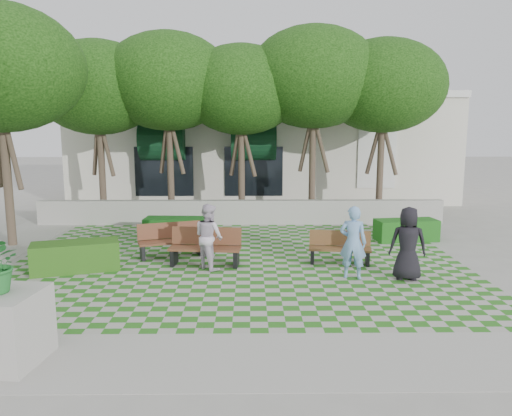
{
  "coord_description": "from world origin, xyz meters",
  "views": [
    {
      "loc": [
        0.33,
        -12.08,
        3.69
      ],
      "look_at": [
        0.5,
        1.5,
        1.4
      ],
      "focal_mm": 35.0,
      "sensor_mm": 36.0,
      "label": 1
    }
  ],
  "objects_px": {
    "hedge_west": "(76,256)",
    "planter_front": "(1,312)",
    "person_blue": "(353,242)",
    "person_white": "(209,236)",
    "person_dark": "(408,243)",
    "hedge_east": "(406,230)",
    "hedge_midleft": "(177,229)",
    "bench_mid": "(205,247)",
    "bench_west": "(171,241)",
    "bench_east": "(340,248)"
  },
  "relations": [
    {
      "from": "hedge_east",
      "to": "person_white",
      "type": "relative_size",
      "value": 1.15
    },
    {
      "from": "hedge_west",
      "to": "person_blue",
      "type": "bearing_deg",
      "value": -5.94
    },
    {
      "from": "bench_mid",
      "to": "hedge_midleft",
      "type": "bearing_deg",
      "value": 117.74
    },
    {
      "from": "bench_east",
      "to": "hedge_east",
      "type": "bearing_deg",
      "value": 53.63
    },
    {
      "from": "bench_mid",
      "to": "planter_front",
      "type": "height_order",
      "value": "planter_front"
    },
    {
      "from": "hedge_west",
      "to": "person_blue",
      "type": "xyz_separation_m",
      "value": [
        6.9,
        -0.72,
        0.52
      ]
    },
    {
      "from": "bench_west",
      "to": "hedge_east",
      "type": "distance_m",
      "value": 7.47
    },
    {
      "from": "planter_front",
      "to": "person_blue",
      "type": "bearing_deg",
      "value": 33.96
    },
    {
      "from": "hedge_midleft",
      "to": "person_blue",
      "type": "distance_m",
      "value": 6.42
    },
    {
      "from": "person_blue",
      "to": "person_dark",
      "type": "relative_size",
      "value": 1.01
    },
    {
      "from": "hedge_midleft",
      "to": "bench_west",
      "type": "bearing_deg",
      "value": -86.08
    },
    {
      "from": "bench_east",
      "to": "bench_mid",
      "type": "xyz_separation_m",
      "value": [
        -3.59,
        -0.13,
        0.06
      ]
    },
    {
      "from": "bench_east",
      "to": "bench_mid",
      "type": "relative_size",
      "value": 0.88
    },
    {
      "from": "bench_west",
      "to": "person_dark",
      "type": "bearing_deg",
      "value": -38.9
    },
    {
      "from": "hedge_east",
      "to": "planter_front",
      "type": "bearing_deg",
      "value": -137.22
    },
    {
      "from": "person_white",
      "to": "person_dark",
      "type": "bearing_deg",
      "value": -144.15
    },
    {
      "from": "bench_west",
      "to": "hedge_midleft",
      "type": "distance_m",
      "value": 2.11
    },
    {
      "from": "person_blue",
      "to": "bench_mid",
      "type": "bearing_deg",
      "value": -1.05
    },
    {
      "from": "person_blue",
      "to": "person_white",
      "type": "bearing_deg",
      "value": 3.47
    },
    {
      "from": "hedge_east",
      "to": "person_dark",
      "type": "height_order",
      "value": "person_dark"
    },
    {
      "from": "bench_west",
      "to": "planter_front",
      "type": "xyz_separation_m",
      "value": [
        -1.61,
        -6.33,
        0.37
      ]
    },
    {
      "from": "hedge_east",
      "to": "hedge_west",
      "type": "xyz_separation_m",
      "value": [
        -9.43,
        -3.22,
        0.03
      ]
    },
    {
      "from": "hedge_west",
      "to": "bench_east",
      "type": "bearing_deg",
      "value": 5.17
    },
    {
      "from": "hedge_east",
      "to": "hedge_midleft",
      "type": "height_order",
      "value": "hedge_midleft"
    },
    {
      "from": "hedge_midleft",
      "to": "hedge_west",
      "type": "xyz_separation_m",
      "value": [
        -2.06,
        -3.46,
        0.02
      ]
    },
    {
      "from": "person_dark",
      "to": "person_blue",
      "type": "bearing_deg",
      "value": 6.77
    },
    {
      "from": "hedge_midleft",
      "to": "hedge_west",
      "type": "height_order",
      "value": "hedge_west"
    },
    {
      "from": "person_blue",
      "to": "hedge_west",
      "type": "bearing_deg",
      "value": 11.34
    },
    {
      "from": "bench_mid",
      "to": "planter_front",
      "type": "bearing_deg",
      "value": -110.17
    },
    {
      "from": "person_blue",
      "to": "person_dark",
      "type": "xyz_separation_m",
      "value": [
        1.29,
        -0.1,
        -0.0
      ]
    },
    {
      "from": "bench_west",
      "to": "hedge_midleft",
      "type": "xyz_separation_m",
      "value": [
        -0.14,
        2.1,
        -0.1
      ]
    },
    {
      "from": "hedge_midleft",
      "to": "planter_front",
      "type": "xyz_separation_m",
      "value": [
        -1.47,
        -8.43,
        0.47
      ]
    },
    {
      "from": "hedge_east",
      "to": "person_white",
      "type": "bearing_deg",
      "value": -153.13
    },
    {
      "from": "bench_west",
      "to": "person_dark",
      "type": "xyz_separation_m",
      "value": [
        5.99,
        -2.19,
        0.43
      ]
    },
    {
      "from": "bench_east",
      "to": "person_blue",
      "type": "bearing_deg",
      "value": -78.67
    },
    {
      "from": "person_blue",
      "to": "bench_east",
      "type": "bearing_deg",
      "value": -70.01
    },
    {
      "from": "bench_west",
      "to": "hedge_east",
      "type": "xyz_separation_m",
      "value": [
        7.23,
        1.85,
        -0.11
      ]
    },
    {
      "from": "person_blue",
      "to": "person_dark",
      "type": "distance_m",
      "value": 1.3
    },
    {
      "from": "bench_east",
      "to": "hedge_midleft",
      "type": "xyz_separation_m",
      "value": [
        -4.78,
        2.85,
        -0.06
      ]
    },
    {
      "from": "bench_mid",
      "to": "planter_front",
      "type": "relative_size",
      "value": 0.94
    },
    {
      "from": "bench_west",
      "to": "hedge_east",
      "type": "height_order",
      "value": "bench_west"
    },
    {
      "from": "hedge_west",
      "to": "planter_front",
      "type": "relative_size",
      "value": 1.04
    },
    {
      "from": "bench_east",
      "to": "person_blue",
      "type": "relative_size",
      "value": 0.95
    },
    {
      "from": "hedge_midleft",
      "to": "bench_mid",
      "type": "bearing_deg",
      "value": -68.09
    },
    {
      "from": "hedge_east",
      "to": "planter_front",
      "type": "distance_m",
      "value": 12.06
    },
    {
      "from": "bench_east",
      "to": "hedge_west",
      "type": "bearing_deg",
      "value": -166.21
    },
    {
      "from": "bench_mid",
      "to": "person_blue",
      "type": "bearing_deg",
      "value": -12.5
    },
    {
      "from": "planter_front",
      "to": "bench_mid",
      "type": "bearing_deg",
      "value": 64.0
    },
    {
      "from": "hedge_east",
      "to": "person_blue",
      "type": "xyz_separation_m",
      "value": [
        -2.53,
        -3.93,
        0.55
      ]
    },
    {
      "from": "person_blue",
      "to": "person_white",
      "type": "xyz_separation_m",
      "value": [
        -3.52,
        0.87,
        -0.04
      ]
    }
  ]
}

